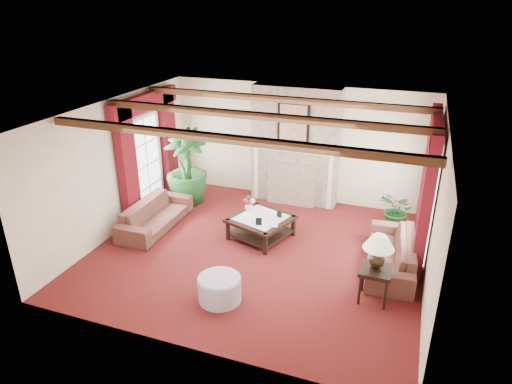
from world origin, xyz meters
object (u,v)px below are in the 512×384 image
at_px(sofa_left, 155,211).
at_px(ottoman, 220,289).
at_px(side_table, 374,284).
at_px(coffee_table, 261,228).
at_px(potted_palm, 188,183).
at_px(sofa_right, 392,247).

xyz_separation_m(sofa_left, ottoman, (2.28, -1.82, -0.18)).
distance_m(side_table, ottoman, 2.46).
relative_size(coffee_table, ottoman, 1.56).
relative_size(side_table, ottoman, 0.83).
bearing_deg(sofa_left, ottoman, -128.76).
bearing_deg(sofa_left, potted_palm, -1.90).
relative_size(sofa_left, side_table, 3.37).
xyz_separation_m(sofa_right, coffee_table, (-2.54, 0.22, -0.17)).
relative_size(sofa_left, sofa_right, 0.94).
bearing_deg(coffee_table, ottoman, -70.07).
relative_size(sofa_left, ottoman, 2.81).
bearing_deg(side_table, sofa_left, 167.87).
bearing_deg(potted_palm, ottoman, -54.98).
xyz_separation_m(potted_palm, ottoman, (2.24, -3.20, -0.29)).
bearing_deg(potted_palm, side_table, -27.43).
bearing_deg(sofa_right, ottoman, -56.20).
height_order(sofa_left, ottoman, sofa_left).
bearing_deg(sofa_left, side_table, -102.27).
bearing_deg(ottoman, potted_palm, 125.02).
xyz_separation_m(sofa_right, side_table, (-0.17, -1.10, -0.11)).
bearing_deg(side_table, potted_palm, 152.57).
relative_size(potted_palm, side_table, 3.29).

